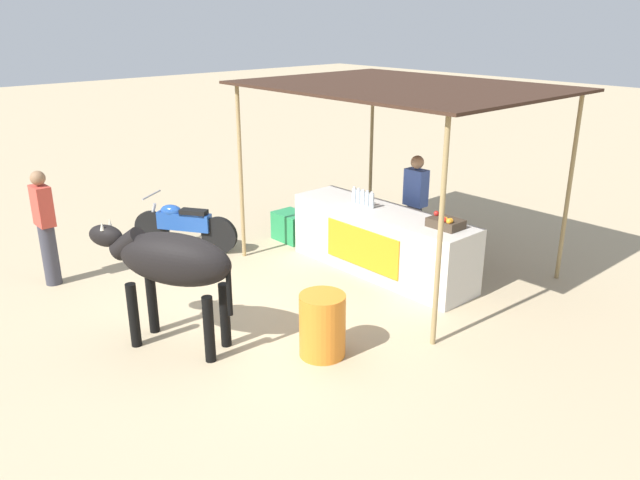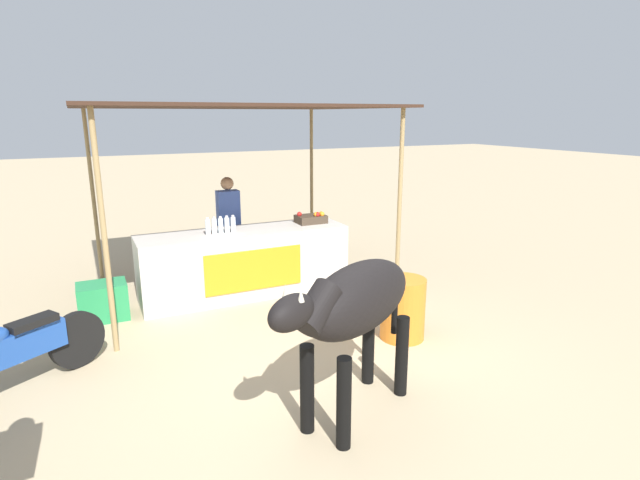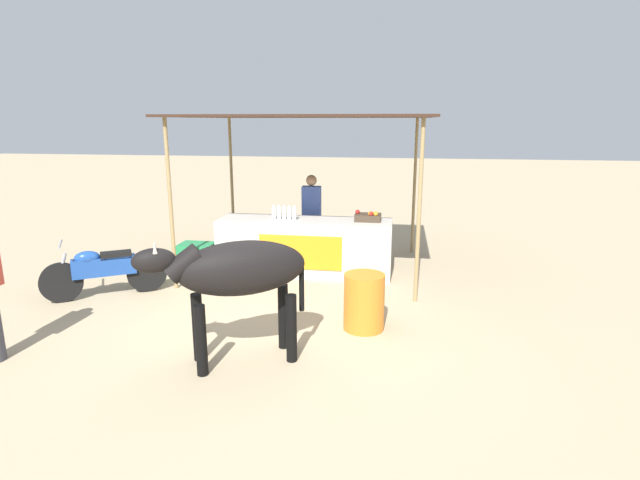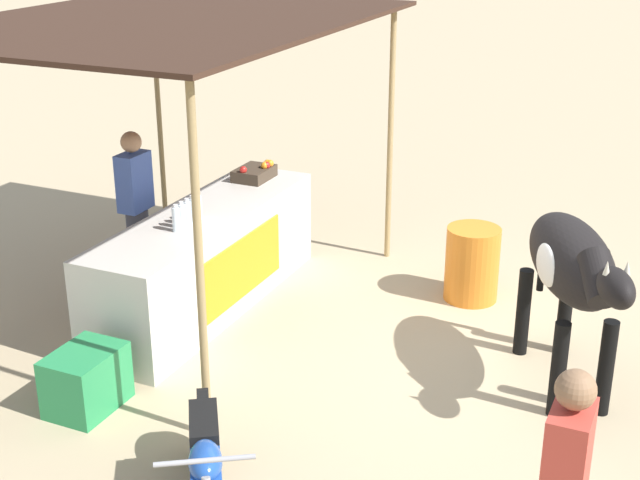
# 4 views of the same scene
# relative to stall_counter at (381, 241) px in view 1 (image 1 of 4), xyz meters

# --- Properties ---
(ground_plane) EXTENTS (60.00, 60.00, 0.00)m
(ground_plane) POSITION_rel_stall_counter_xyz_m (0.00, -2.20, -0.48)
(ground_plane) COLOR tan
(stall_counter) EXTENTS (3.00, 0.82, 0.96)m
(stall_counter) POSITION_rel_stall_counter_xyz_m (0.00, 0.00, 0.00)
(stall_counter) COLOR beige
(stall_counter) RESTS_ON ground
(stall_awning) EXTENTS (4.20, 3.20, 2.71)m
(stall_awning) POSITION_rel_stall_counter_xyz_m (0.00, 0.30, 2.12)
(stall_awning) COLOR #382319
(stall_awning) RESTS_ON ground
(water_bottle_row) EXTENTS (0.43, 0.07, 0.25)m
(water_bottle_row) POSITION_rel_stall_counter_xyz_m (-0.35, -0.05, 0.59)
(water_bottle_row) COLOR silver
(water_bottle_row) RESTS_ON stall_counter
(fruit_crate) EXTENTS (0.44, 0.32, 0.18)m
(fruit_crate) POSITION_rel_stall_counter_xyz_m (1.09, 0.04, 0.55)
(fruit_crate) COLOR #3F3326
(fruit_crate) RESTS_ON stall_counter
(vendor_behind_counter) EXTENTS (0.34, 0.22, 1.65)m
(vendor_behind_counter) POSITION_rel_stall_counter_xyz_m (-0.01, 0.75, 0.37)
(vendor_behind_counter) COLOR #383842
(vendor_behind_counter) RESTS_ON ground
(cooler_box) EXTENTS (0.60, 0.44, 0.48)m
(cooler_box) POSITION_rel_stall_counter_xyz_m (-1.95, -0.10, -0.24)
(cooler_box) COLOR #268C4C
(cooler_box) RESTS_ON ground
(water_barrel) EXTENTS (0.52, 0.52, 0.74)m
(water_barrel) POSITION_rel_stall_counter_xyz_m (1.20, -2.26, -0.11)
(water_barrel) COLOR orange
(water_barrel) RESTS_ON ground
(cow) EXTENTS (1.78, 1.17, 1.44)m
(cow) POSITION_rel_stall_counter_xyz_m (-0.10, -3.37, 0.55)
(cow) COLOR black
(cow) RESTS_ON ground
(motorcycle_parked) EXTENTS (1.56, 1.06, 0.90)m
(motorcycle_parked) POSITION_rel_stall_counter_xyz_m (-2.79, -1.68, -0.05)
(motorcycle_parked) COLOR black
(motorcycle_parked) RESTS_ON ground
(passerby_on_street) EXTENTS (0.34, 0.22, 1.65)m
(passerby_on_street) POSITION_rel_stall_counter_xyz_m (-2.82, -3.79, 0.37)
(passerby_on_street) COLOR #383842
(passerby_on_street) RESTS_ON ground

